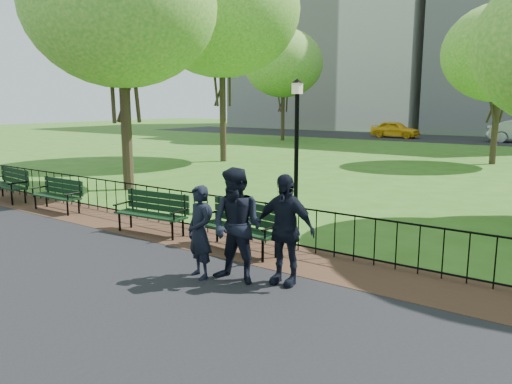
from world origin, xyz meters
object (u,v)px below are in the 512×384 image
Objects in this scene: person_right at (284,229)px; tree_mid_w at (222,10)px; park_bench_main at (229,218)px; taxi at (395,129)px; park_bench_left_b at (59,191)px; person_left at (200,232)px; tree_far_c at (501,53)px; tree_far_w at (283,63)px; park_bench_left_a at (153,208)px; tree_near_w at (121,5)px; park_bench_left_c at (10,181)px; person_mid at (237,226)px; lamppost at (297,139)px.

tree_mid_w is at bearing 127.87° from person_right.
taxi is (-8.79, 32.67, 0.05)m from park_bench_main.
park_bench_left_b is 6.83m from person_left.
park_bench_left_b is 0.23× the size of tree_far_c.
tree_far_w is at bearing 158.01° from tree_far_c.
person_right is at bearing -20.59° from park_bench_main.
park_bench_left_a is 15.43m from tree_mid_w.
person_right is 35.35m from taxi.
tree_near_w is at bearing 164.86° from person_left.
tree_mid_w is 14.20m from tree_far_w.
park_bench_left_a is 0.96× the size of park_bench_left_c.
tree_far_w reaches higher than person_right.
tree_near_w is at bearing 149.03° from person_right.
tree_near_w is at bearing 74.78° from park_bench_left_c.
park_bench_left_c is 9.90m from person_mid.
tree_far_w reaches higher than lamppost.
park_bench_left_c is at bearing -111.22° from tree_near_w.
park_bench_left_a is 0.22× the size of tree_far_w.
tree_mid_w is at bearing 107.10° from park_bench_left_b.
taxi is (-10.75, 33.68, -0.23)m from person_right.
tree_near_w is at bearing -70.40° from tree_far_w.
tree_far_c is at bearing 86.63° from person_right.
park_bench_left_b is 26.79m from tree_far_w.
person_left is 35.55m from taxi.
tree_near_w is 22.70m from tree_far_w.
park_bench_main is 29.33m from tree_far_w.
park_bench_main is 1.07× the size of park_bench_left_c.
person_left is at bearing -51.73° from tree_mid_w.
tree_near_w reaches higher than lamppost.
park_bench_left_a is at bearing -56.86° from tree_mid_w.
person_right is (7.93, -1.06, 0.37)m from park_bench_left_b.
person_right reaches higher than park_bench_left_b.
lamppost reaches higher than person_right.
tree_near_w is at bearing 108.39° from park_bench_left_b.
tree_far_c is at bearing 83.81° from person_mid.
person_mid is at bearing -2.38° from park_bench_left_c.
park_bench_main is 2.22m from person_right.
park_bench_left_b is at bearing 172.83° from park_bench_left_a.
person_right is at bearing -47.11° from tree_mid_w.
tree_mid_w is (-9.75, 11.60, 6.61)m from park_bench_main.
park_bench_left_a is at bearing -100.95° from tree_far_c.
tree_near_w is (-1.19, 3.38, 5.44)m from park_bench_left_b.
taxi reaches higher than park_bench_main.
taxi is (-2.83, 32.62, 0.14)m from park_bench_left_b.
taxi is (-10.10, 34.08, -0.27)m from person_mid.
person_mid is at bearing -161.54° from taxi.
tree_near_w reaches higher than tree_far_c.
tree_far_c reaches higher than taxi.
person_mid is (8.47, -4.84, -5.03)m from tree_near_w.
person_mid is (1.31, -1.40, 0.32)m from park_bench_main.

